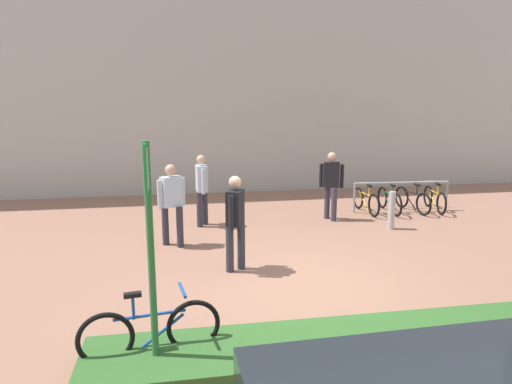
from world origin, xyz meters
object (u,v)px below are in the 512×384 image
bollard_steel (392,210)px  person_suited_navy (331,182)px  person_casual_tan (202,186)px  bike_rack_cluster (401,199)px  parking_sign_post (150,225)px  bike_at_sign (151,331)px  person_suited_dark (235,217)px  person_shirt_white (172,200)px

bollard_steel → person_suited_navy: (-1.13, 1.05, 0.53)m
bollard_steel → person_casual_tan: (-4.36, 1.05, 0.53)m
bike_rack_cluster → parking_sign_post: bearing=-134.4°
bike_at_sign → person_suited_dark: size_ratio=0.97×
person_casual_tan → person_shirt_white: (-0.70, -1.45, 0.00)m
bike_at_sign → person_suited_navy: person_suited_navy is taller
parking_sign_post → bike_at_sign: 1.36m
bike_rack_cluster → person_suited_dark: person_suited_dark is taller
bike_at_sign → person_suited_navy: size_ratio=0.97×
parking_sign_post → person_suited_navy: size_ratio=1.52×
person_casual_tan → person_shirt_white: bearing=-115.7°
person_suited_dark → person_suited_navy: (2.81, 3.05, 0.00)m
bike_rack_cluster → person_suited_navy: size_ratio=1.54×
bollard_steel → person_shirt_white: size_ratio=0.52×
bike_at_sign → bike_rack_cluster: (6.30, 6.18, -0.00)m
bike_at_sign → bike_rack_cluster: size_ratio=0.63×
bike_at_sign → person_casual_tan: person_casual_tan is taller
person_casual_tan → person_suited_navy: 3.23m
bike_at_sign → person_shirt_white: person_shirt_white is taller
parking_sign_post → person_suited_navy: bearing=55.3°
person_casual_tan → person_shirt_white: 1.61m
person_suited_dark → person_casual_tan: same height
person_casual_tan → bollard_steel: bearing=-13.5°
person_casual_tan → person_suited_navy: bearing=0.1°
bike_rack_cluster → person_shirt_white: 6.40m
person_suited_dark → person_shirt_white: 1.95m
bike_at_sign → person_casual_tan: size_ratio=0.97×
person_suited_navy → person_shirt_white: (-3.92, -1.45, 0.00)m
person_suited_dark → bollard_steel: bearing=26.9°
person_suited_dark → person_suited_navy: bearing=47.4°
bike_rack_cluster → person_suited_navy: (-2.15, -0.48, 0.64)m
parking_sign_post → person_shirt_white: bearing=87.7°
parking_sign_post → person_suited_navy: 7.23m
person_suited_dark → bike_at_sign: bearing=-116.9°
bike_at_sign → person_suited_dark: bearing=63.1°
parking_sign_post → person_suited_navy: (4.10, 5.91, -0.71)m
bollard_steel → person_suited_navy: bearing=137.1°
bollard_steel → person_shirt_white: person_shirt_white is taller
bike_rack_cluster → bollard_steel: bollard_steel is taller
parking_sign_post → person_suited_dark: 3.21m
bollard_steel → person_suited_navy: size_ratio=0.52×
bollard_steel → person_suited_dark: 4.45m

